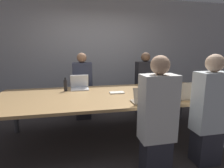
# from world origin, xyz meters

# --- Properties ---
(ground_plane) EXTENTS (24.00, 24.00, 0.00)m
(ground_plane) POSITION_xyz_m (0.00, 0.00, 0.00)
(ground_plane) COLOR #383333
(curtain_wall) EXTENTS (12.00, 0.06, 2.80)m
(curtain_wall) POSITION_xyz_m (0.00, 1.99, 1.40)
(curtain_wall) COLOR #ADADB2
(curtain_wall) RESTS_ON ground_plane
(conference_table) EXTENTS (3.66, 1.44, 0.76)m
(conference_table) POSITION_xyz_m (0.00, 0.00, 0.71)
(conference_table) COLOR tan
(conference_table) RESTS_ON ground_plane
(laptop_far_midleft) EXTENTS (0.33, 0.26, 0.26)m
(laptop_far_midleft) POSITION_xyz_m (-0.50, 0.49, 0.84)
(laptop_far_midleft) COLOR silver
(laptop_far_midleft) RESTS_ON conference_table
(person_far_midleft) EXTENTS (0.40, 0.24, 1.42)m
(person_far_midleft) POSITION_xyz_m (-0.43, 0.97, 0.69)
(person_far_midleft) COLOR #2D2D38
(person_far_midleft) RESTS_ON ground_plane
(bottle_far_midleft) EXTENTS (0.06, 0.06, 0.24)m
(bottle_far_midleft) POSITION_xyz_m (-0.75, 0.39, 0.87)
(bottle_far_midleft) COLOR black
(bottle_far_midleft) RESTS_ON conference_table
(laptop_far_right) EXTENTS (0.31, 0.26, 0.26)m
(laptop_far_right) POSITION_xyz_m (0.94, 0.47, 0.84)
(laptop_far_right) COLOR silver
(laptop_far_right) RESTS_ON conference_table
(person_far_right) EXTENTS (0.40, 0.24, 1.42)m
(person_far_right) POSITION_xyz_m (0.96, 0.95, 0.69)
(person_far_right) COLOR #2D2D38
(person_far_right) RESTS_ON ground_plane
(cup_far_right) EXTENTS (0.09, 0.09, 0.10)m
(cup_far_right) POSITION_xyz_m (1.21, 0.47, 0.81)
(cup_far_right) COLOR brown
(cup_far_right) RESTS_ON conference_table
(bottle_far_right) EXTENTS (0.07, 0.07, 0.23)m
(bottle_far_right) POSITION_xyz_m (1.19, 0.36, 0.86)
(bottle_far_right) COLOR green
(bottle_far_right) RESTS_ON conference_table
(laptop_near_midright) EXTENTS (0.37, 0.22, 0.22)m
(laptop_near_midright) POSITION_xyz_m (0.35, -0.56, 0.83)
(laptop_near_midright) COLOR gray
(laptop_near_midright) RESTS_ON conference_table
(person_near_midright) EXTENTS (0.40, 0.24, 1.42)m
(person_near_midright) POSITION_xyz_m (0.33, -0.98, 0.69)
(person_near_midright) COLOR #2D2D38
(person_near_midright) RESTS_ON ground_plane
(cup_near_midright) EXTENTS (0.09, 0.09, 0.10)m
(cup_near_midright) POSITION_xyz_m (0.63, -0.51, 0.81)
(cup_near_midright) COLOR #232328
(cup_near_midright) RESTS_ON conference_table
(laptop_near_right) EXTENTS (0.31, 0.25, 0.26)m
(laptop_near_right) POSITION_xyz_m (1.02, -0.50, 0.84)
(laptop_near_right) COLOR gray
(laptop_near_right) RESTS_ON conference_table
(person_near_right) EXTENTS (0.40, 0.24, 1.43)m
(person_near_right) POSITION_xyz_m (1.08, -0.90, 0.70)
(person_near_right) COLOR #2D2D38
(person_near_right) RESTS_ON ground_plane
(cup_near_right) EXTENTS (0.08, 0.08, 0.10)m
(cup_near_right) POSITION_xyz_m (1.27, -0.43, 0.81)
(cup_near_right) COLOR #232328
(cup_near_right) RESTS_ON conference_table
(stapler) EXTENTS (0.10, 0.16, 0.05)m
(stapler) POSITION_xyz_m (0.37, -0.21, 0.79)
(stapler) COLOR black
(stapler) RESTS_ON conference_table
(notebook) EXTENTS (0.24, 0.13, 0.02)m
(notebook) POSITION_xyz_m (0.10, 0.05, 0.77)
(notebook) COLOR silver
(notebook) RESTS_ON conference_table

